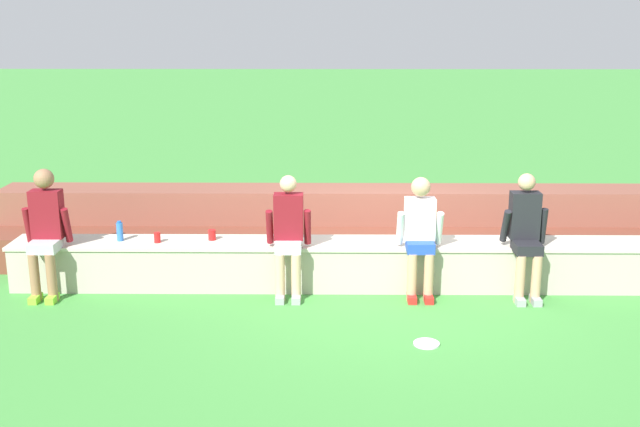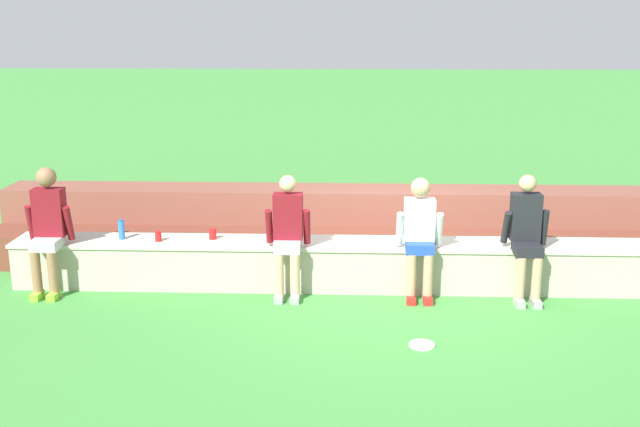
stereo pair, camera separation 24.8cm
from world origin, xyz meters
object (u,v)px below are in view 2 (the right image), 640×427
object	(u,v)px
person_right_of_center	(526,234)
plastic_cup_middle	(158,236)
plastic_cup_right_end	(213,234)
frisbee	(422,345)
person_left_of_center	(288,233)
person_far_left	(48,226)
person_center	(420,233)
water_bottle_mid_left	(121,230)

from	to	relation	value
person_right_of_center	plastic_cup_middle	distance (m)	4.28
plastic_cup_right_end	frisbee	distance (m)	2.99
person_left_of_center	person_right_of_center	bearing A→B (deg)	0.57
person_far_left	frisbee	world-z (taller)	person_far_left
plastic_cup_right_end	person_far_left	bearing A→B (deg)	-169.03
frisbee	person_center	bearing A→B (deg)	86.95
person_far_left	person_right_of_center	xyz separation A→B (m)	(5.49, 0.02, -0.04)
person_far_left	person_center	distance (m)	4.28
water_bottle_mid_left	person_far_left	bearing A→B (deg)	-157.49
water_bottle_mid_left	frisbee	size ratio (longest dim) A/B	0.94
person_far_left	person_left_of_center	world-z (taller)	person_far_left
water_bottle_mid_left	frisbee	xyz separation A→B (m)	(3.45, -1.68, -0.67)
person_center	plastic_cup_right_end	size ratio (longest dim) A/B	11.15
plastic_cup_right_end	person_right_of_center	bearing A→B (deg)	-5.38
person_left_of_center	person_right_of_center	xyz separation A→B (m)	(2.71, 0.03, 0.01)
plastic_cup_middle	frisbee	distance (m)	3.45
person_right_of_center	water_bottle_mid_left	xyz separation A→B (m)	(-4.73, 0.30, -0.09)
person_center	water_bottle_mid_left	world-z (taller)	person_center
person_center	person_right_of_center	bearing A→B (deg)	0.66
person_left_of_center	person_right_of_center	distance (m)	2.71
person_right_of_center	plastic_cup_middle	bearing A→B (deg)	176.94
person_far_left	person_right_of_center	world-z (taller)	person_far_left
person_right_of_center	plastic_cup_right_end	distance (m)	3.66
water_bottle_mid_left	plastic_cup_right_end	world-z (taller)	water_bottle_mid_left
plastic_cup_middle	plastic_cup_right_end	bearing A→B (deg)	10.29
person_center	plastic_cup_middle	world-z (taller)	person_center
person_right_of_center	plastic_cup_right_end	xyz separation A→B (m)	(-3.64, 0.34, -0.14)
water_bottle_mid_left	plastic_cup_middle	world-z (taller)	water_bottle_mid_left
person_far_left	plastic_cup_right_end	size ratio (longest dim) A/B	11.84
plastic_cup_right_end	person_left_of_center	bearing A→B (deg)	-21.63
person_right_of_center	plastic_cup_right_end	bearing A→B (deg)	174.62
person_center	plastic_cup_right_end	world-z (taller)	person_center
person_left_of_center	plastic_cup_right_end	xyz separation A→B (m)	(-0.93, 0.37, -0.13)
water_bottle_mid_left	person_right_of_center	bearing A→B (deg)	-3.61
person_left_of_center	frisbee	xyz separation A→B (m)	(1.43, -1.36, -0.75)
person_left_of_center	plastic_cup_middle	xyz separation A→B (m)	(-1.56, 0.26, -0.13)
plastic_cup_middle	person_left_of_center	bearing A→B (deg)	-9.28
person_center	person_left_of_center	bearing A→B (deg)	-179.50
person_left_of_center	person_center	size ratio (longest dim) A/B	1.01
person_center	person_right_of_center	world-z (taller)	person_right_of_center
person_right_of_center	plastic_cup_right_end	size ratio (longest dim) A/B	11.43
person_center	plastic_cup_middle	size ratio (longest dim) A/B	11.36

